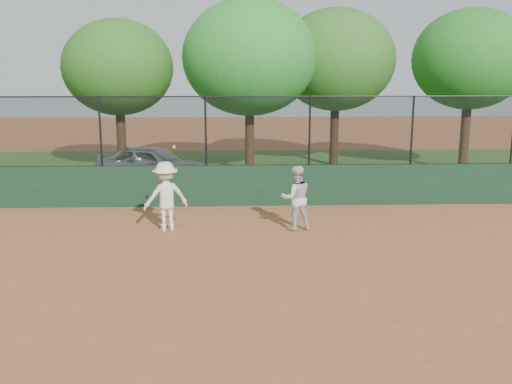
{
  "coord_description": "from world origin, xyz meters",
  "views": [
    {
      "loc": [
        0.31,
        -10.4,
        3.86
      ],
      "look_at": [
        0.8,
        2.2,
        1.2
      ],
      "focal_mm": 40.0,
      "sensor_mm": 36.0,
      "label": 1
    }
  ],
  "objects_px": {
    "tree_1": "(118,68)",
    "tree_3": "(336,60)",
    "player_second": "(296,198)",
    "tree_4": "(470,60)",
    "tree_2": "(249,58)",
    "parked_car": "(152,164)",
    "player_main": "(166,196)"
  },
  "relations": [
    {
      "from": "tree_1",
      "to": "tree_4",
      "type": "relative_size",
      "value": 0.93
    },
    {
      "from": "player_main",
      "to": "tree_1",
      "type": "height_order",
      "value": "tree_1"
    },
    {
      "from": "tree_1",
      "to": "tree_4",
      "type": "distance_m",
      "value": 13.38
    },
    {
      "from": "tree_2",
      "to": "tree_4",
      "type": "bearing_deg",
      "value": 1.37
    },
    {
      "from": "tree_3",
      "to": "parked_car",
      "type": "bearing_deg",
      "value": -152.58
    },
    {
      "from": "player_main",
      "to": "tree_2",
      "type": "bearing_deg",
      "value": 73.94
    },
    {
      "from": "tree_2",
      "to": "player_second",
      "type": "bearing_deg",
      "value": -83.43
    },
    {
      "from": "tree_2",
      "to": "parked_car",
      "type": "bearing_deg",
      "value": -153.31
    },
    {
      "from": "parked_car",
      "to": "player_second",
      "type": "distance_m",
      "value": 7.64
    },
    {
      "from": "parked_car",
      "to": "tree_3",
      "type": "height_order",
      "value": "tree_3"
    },
    {
      "from": "parked_car",
      "to": "tree_1",
      "type": "height_order",
      "value": "tree_1"
    },
    {
      "from": "tree_3",
      "to": "tree_4",
      "type": "distance_m",
      "value": 5.14
    },
    {
      "from": "tree_1",
      "to": "tree_3",
      "type": "relative_size",
      "value": 0.91
    },
    {
      "from": "player_second",
      "to": "tree_4",
      "type": "bearing_deg",
      "value": -143.13
    },
    {
      "from": "tree_3",
      "to": "tree_2",
      "type": "bearing_deg",
      "value": -151.89
    },
    {
      "from": "tree_1",
      "to": "tree_2",
      "type": "xyz_separation_m",
      "value": [
        4.95,
        -0.41,
        0.37
      ]
    },
    {
      "from": "tree_4",
      "to": "player_main",
      "type": "bearing_deg",
      "value": -142.77
    },
    {
      "from": "player_second",
      "to": "tree_2",
      "type": "relative_size",
      "value": 0.25
    },
    {
      "from": "parked_car",
      "to": "player_second",
      "type": "relative_size",
      "value": 2.47
    },
    {
      "from": "player_second",
      "to": "tree_4",
      "type": "relative_size",
      "value": 0.26
    },
    {
      "from": "tree_1",
      "to": "parked_car",
      "type": "bearing_deg",
      "value": -55.97
    },
    {
      "from": "player_second",
      "to": "tree_2",
      "type": "bearing_deg",
      "value": -94.06
    },
    {
      "from": "player_second",
      "to": "tree_3",
      "type": "height_order",
      "value": "tree_3"
    },
    {
      "from": "tree_2",
      "to": "tree_3",
      "type": "bearing_deg",
      "value": 28.11
    },
    {
      "from": "tree_1",
      "to": "tree_3",
      "type": "distance_m",
      "value": 8.67
    },
    {
      "from": "tree_3",
      "to": "tree_4",
      "type": "bearing_deg",
      "value": -19.51
    },
    {
      "from": "player_main",
      "to": "tree_4",
      "type": "distance_m",
      "value": 13.9
    },
    {
      "from": "parked_car",
      "to": "tree_2",
      "type": "height_order",
      "value": "tree_2"
    },
    {
      "from": "player_main",
      "to": "tree_2",
      "type": "distance_m",
      "value": 8.98
    },
    {
      "from": "tree_1",
      "to": "tree_3",
      "type": "bearing_deg",
      "value": 9.99
    },
    {
      "from": "player_second",
      "to": "tree_2",
      "type": "xyz_separation_m",
      "value": [
        -0.92,
        7.99,
        3.58
      ]
    },
    {
      "from": "tree_2",
      "to": "tree_4",
      "type": "distance_m",
      "value": 8.43
    }
  ]
}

